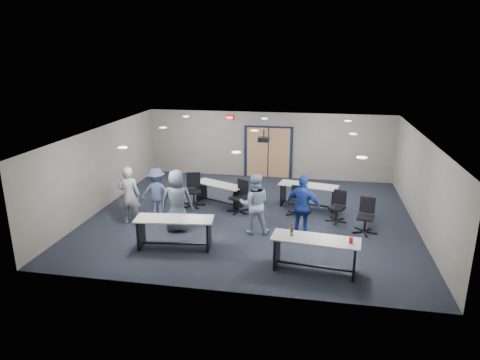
% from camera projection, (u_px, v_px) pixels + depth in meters
% --- Properties ---
extents(floor, '(10.00, 10.00, 0.00)m').
position_uv_depth(floor, '(251.00, 216.00, 13.65)').
color(floor, black).
rests_on(floor, ground).
extents(back_wall, '(10.00, 0.04, 2.70)m').
position_uv_depth(back_wall, '(268.00, 145.00, 17.49)').
color(back_wall, slate).
rests_on(back_wall, floor).
extents(front_wall, '(10.00, 0.04, 2.70)m').
position_uv_depth(front_wall, '(219.00, 235.00, 9.02)').
color(front_wall, slate).
rests_on(front_wall, floor).
extents(left_wall, '(0.04, 9.00, 2.70)m').
position_uv_depth(left_wall, '(102.00, 168.00, 14.11)').
color(left_wall, slate).
rests_on(left_wall, floor).
extents(right_wall, '(0.04, 9.00, 2.70)m').
position_uv_depth(right_wall, '(422.00, 184.00, 12.39)').
color(right_wall, slate).
rests_on(right_wall, floor).
extents(ceiling, '(10.00, 9.00, 0.04)m').
position_uv_depth(ceiling, '(252.00, 133.00, 12.86)').
color(ceiling, white).
rests_on(ceiling, back_wall).
extents(double_door, '(2.00, 0.07, 2.20)m').
position_uv_depth(double_door, '(268.00, 153.00, 17.54)').
color(double_door, black).
rests_on(double_door, back_wall).
extents(exit_sign, '(0.32, 0.07, 0.18)m').
position_uv_depth(exit_sign, '(230.00, 118.00, 17.39)').
color(exit_sign, black).
rests_on(exit_sign, back_wall).
extents(ceiling_projector, '(0.35, 0.32, 0.37)m').
position_uv_depth(ceiling_projector, '(264.00, 139.00, 13.36)').
color(ceiling_projector, black).
rests_on(ceiling_projector, ceiling).
extents(ceiling_can_lights, '(6.24, 5.74, 0.02)m').
position_uv_depth(ceiling_can_lights, '(253.00, 132.00, 13.10)').
color(ceiling_can_lights, white).
rests_on(ceiling_can_lights, ceiling).
extents(table_front_left, '(2.13, 0.92, 0.84)m').
position_uv_depth(table_front_left, '(175.00, 228.00, 11.33)').
color(table_front_left, '#AEACA5').
rests_on(table_front_left, floor).
extents(table_front_right, '(2.13, 0.91, 1.15)m').
position_uv_depth(table_front_right, '(315.00, 248.00, 10.12)').
color(table_front_right, '#AEACA5').
rests_on(table_front_right, floor).
extents(table_back_left, '(1.86, 1.28, 0.72)m').
position_uv_depth(table_back_left, '(219.00, 190.00, 14.59)').
color(table_back_left, '#AEACA5').
rests_on(table_back_left, floor).
extents(table_back_right, '(2.02, 1.01, 0.79)m').
position_uv_depth(table_back_right, '(308.00, 192.00, 14.29)').
color(table_back_right, '#AEACA5').
rests_on(table_back_right, floor).
extents(chair_back_a, '(0.87, 0.87, 1.12)m').
position_uv_depth(chair_back_a, '(194.00, 190.00, 14.39)').
color(chair_back_a, black).
rests_on(chair_back_a, floor).
extents(chair_back_b, '(0.92, 0.92, 1.06)m').
position_uv_depth(chair_back_b, '(238.00, 197.00, 13.83)').
color(chair_back_b, black).
rests_on(chair_back_b, floor).
extents(chair_back_c, '(0.67, 0.67, 0.93)m').
position_uv_depth(chair_back_c, '(296.00, 201.00, 13.63)').
color(chair_back_c, black).
rests_on(chair_back_c, floor).
extents(chair_back_d, '(0.81, 0.81, 0.97)m').
position_uv_depth(chair_back_d, '(337.00, 207.00, 13.09)').
color(chair_back_d, black).
rests_on(chair_back_d, floor).
extents(chair_loose_right, '(0.78, 0.78, 1.03)m').
position_uv_depth(chair_loose_right, '(366.00, 216.00, 12.25)').
color(chair_loose_right, black).
rests_on(chair_loose_right, floor).
extents(person_gray, '(0.71, 0.52, 1.81)m').
position_uv_depth(person_gray, '(129.00, 195.00, 12.81)').
color(person_gray, '#949AA1').
rests_on(person_gray, floor).
extents(person_plaid, '(1.01, 0.78, 1.83)m').
position_uv_depth(person_plaid, '(177.00, 201.00, 12.33)').
color(person_plaid, '#4D586A').
rests_on(person_plaid, floor).
extents(person_lightblue, '(0.97, 0.82, 1.77)m').
position_uv_depth(person_lightblue, '(254.00, 204.00, 12.17)').
color(person_lightblue, '#A6BCDC').
rests_on(person_lightblue, floor).
extents(person_navy, '(1.16, 0.81, 1.83)m').
position_uv_depth(person_navy, '(303.00, 207.00, 11.86)').
color(person_navy, navy).
rests_on(person_navy, floor).
extents(person_back, '(1.13, 0.82, 1.58)m').
position_uv_depth(person_back, '(157.00, 192.00, 13.48)').
color(person_back, '#44537B').
rests_on(person_back, floor).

